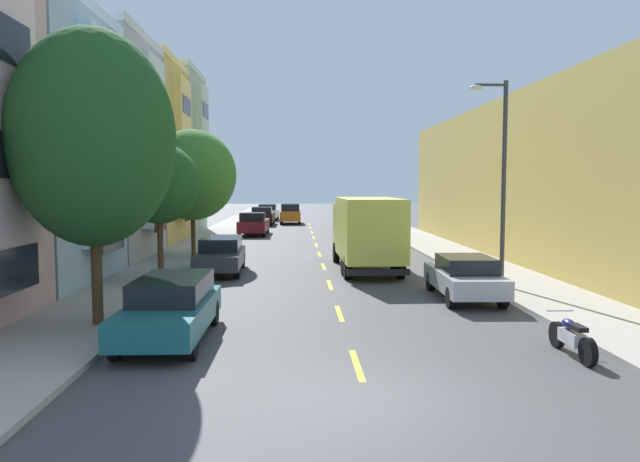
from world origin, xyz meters
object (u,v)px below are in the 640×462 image
at_px(street_tree_second, 159,184).
at_px(parked_hatchback_sky, 359,219).
at_px(street_tree_nearest, 93,138).
at_px(parked_motorcycle, 572,338).
at_px(street_tree_third, 192,175).
at_px(parked_wagon_teal, 171,307).
at_px(street_lamp, 500,169).
at_px(parked_pickup_burgundy, 254,224).
at_px(delivery_box_truck, 366,229).
at_px(parked_pickup_black, 263,216).
at_px(parked_pickup_white, 268,212).
at_px(parked_wagon_charcoal, 221,254).
at_px(parked_sedan_forest, 379,229).
at_px(moving_orange_sedan, 290,213).
at_px(parked_sedan_silver, 465,276).

xyz_separation_m(street_tree_second, parked_hatchback_sky, (10.73, 29.50, -3.04)).
height_order(street_tree_nearest, parked_motorcycle, street_tree_nearest).
xyz_separation_m(street_tree_third, parked_wagon_teal, (2.11, -15.62, -3.44)).
bearing_deg(street_lamp, parked_pickup_burgundy, 113.67).
bearing_deg(parked_pickup_burgundy, street_tree_third, -97.79).
bearing_deg(delivery_box_truck, parked_hatchback_sky, 84.55).
relative_size(street_tree_second, parked_wagon_teal, 1.10).
bearing_deg(parked_wagon_teal, parked_motorcycle, -11.17).
xyz_separation_m(delivery_box_truck, parked_motorcycle, (2.95, -13.21, -1.42)).
xyz_separation_m(street_tree_nearest, parked_pickup_burgundy, (1.99, 29.06, -4.09)).
height_order(parked_pickup_black, parked_pickup_white, same).
distance_m(parked_wagon_charcoal, parked_pickup_white, 38.25).
distance_m(street_tree_nearest, parked_sedan_forest, 27.42).
bearing_deg(parked_pickup_burgundy, parked_wagon_teal, -89.77).
bearing_deg(moving_orange_sedan, parked_pickup_burgundy, -101.03).
bearing_deg(street_tree_nearest, parked_pickup_black, 87.10).
height_order(parked_pickup_burgundy, parked_pickup_white, same).
xyz_separation_m(parked_hatchback_sky, parked_wagon_teal, (-8.61, -37.88, 0.05)).
distance_m(parked_pickup_black, parked_motorcycle, 44.15).
bearing_deg(parked_sedan_silver, parked_motorcycle, -85.78).
bearing_deg(street_tree_third, street_tree_nearest, -90.00).
height_order(street_tree_nearest, parked_wagon_charcoal, street_tree_nearest).
xyz_separation_m(parked_pickup_black, parked_motorcycle, (9.11, -43.20, -0.42)).
bearing_deg(street_lamp, moving_orange_sedan, 101.83).
bearing_deg(moving_orange_sedan, parked_hatchback_sky, -42.87).
height_order(street_tree_second, parked_wagon_teal, street_tree_second).
bearing_deg(parked_pickup_burgundy, moving_orange_sedan, 78.97).
distance_m(delivery_box_truck, parked_pickup_white, 38.40).
height_order(street_tree_third, parked_pickup_burgundy, street_tree_third).
bearing_deg(parked_hatchback_sky, parked_wagon_charcoal, -108.18).
relative_size(parked_wagon_charcoal, parked_wagon_teal, 1.01).
xyz_separation_m(street_lamp, parked_pickup_burgundy, (-10.36, 23.64, -3.48)).
xyz_separation_m(parked_pickup_burgundy, parked_pickup_black, (0.05, 11.23, 0.00)).
distance_m(street_lamp, parked_sedan_silver, 4.30).
bearing_deg(parked_pickup_burgundy, street_lamp, -66.33).
height_order(delivery_box_truck, parked_motorcycle, delivery_box_truck).
height_order(street_lamp, parked_hatchback_sky, street_lamp).
xyz_separation_m(delivery_box_truck, parked_sedan_forest, (2.57, 14.57, -1.09)).
bearing_deg(parked_wagon_teal, parked_sedan_silver, 29.41).
bearing_deg(parked_pickup_black, parked_sedan_silver, -76.75).
bearing_deg(parked_wagon_charcoal, street_tree_nearest, -100.98).
distance_m(street_tree_nearest, street_lamp, 13.51).
height_order(street_tree_nearest, parked_sedan_silver, street_tree_nearest).
distance_m(street_tree_nearest, moving_orange_sedan, 42.87).
height_order(street_lamp, parked_pickup_burgundy, street_lamp).
height_order(parked_pickup_burgundy, parked_hatchback_sky, parked_pickup_burgundy).
height_order(parked_hatchback_sky, parked_wagon_teal, same).
xyz_separation_m(street_tree_nearest, parked_pickup_black, (2.04, 40.29, -4.09)).
height_order(street_tree_second, delivery_box_truck, street_tree_second).
distance_m(parked_pickup_burgundy, parked_motorcycle, 33.26).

